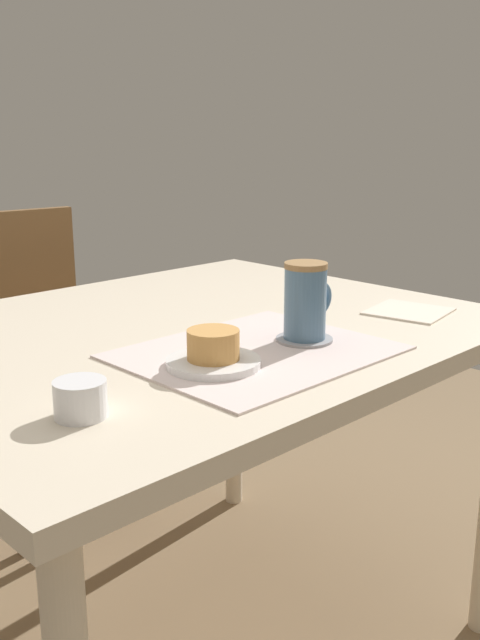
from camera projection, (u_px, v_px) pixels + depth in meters
dining_table at (186, 363)px, 1.39m from camera, size 1.15×0.92×0.74m
wooden_chair at (35, 346)px, 2.08m from camera, size 0.45×0.45×0.87m
placemat at (257, 352)px, 1.20m from camera, size 0.43×0.35×0.00m
pastry_plate at (213, 363)px, 1.12m from camera, size 0.15×0.15×0.01m
pastry at (213, 345)px, 1.11m from camera, size 0.08×0.08×0.05m
coffee_coaster at (304, 339)px, 1.26m from camera, size 0.10×0.10×0.00m
coffee_mug at (306, 300)px, 1.24m from camera, size 0.11×0.07×0.13m
paper_napkin at (409, 311)px, 1.47m from camera, size 0.18×0.18×0.00m
sugar_bowl at (80, 399)px, 0.93m from camera, size 0.07×0.07×0.05m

